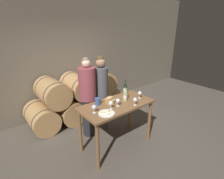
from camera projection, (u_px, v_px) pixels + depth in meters
ground_plane at (116, 145)px, 3.66m from camera, size 10.00×10.00×0.00m
stone_wall_back at (65, 54)px, 4.62m from camera, size 10.00×0.12×3.20m
barrel_stack at (78, 98)px, 4.58m from camera, size 2.60×0.90×1.18m
tasting_table at (117, 111)px, 3.37m from camera, size 1.43×0.71×0.95m
person_left at (88, 98)px, 3.71m from camera, size 0.36×0.36×1.76m
person_right at (101, 93)px, 3.91m from camera, size 0.31×0.31×1.75m
wine_bottle_red at (125, 89)px, 3.80m from camera, size 0.08×0.08×0.30m
wine_bottle_white at (125, 96)px, 3.44m from camera, size 0.08×0.08×0.30m
blue_crock at (98, 101)px, 3.26m from camera, size 0.11×0.11×0.13m
bread_basket at (110, 100)px, 3.38m from camera, size 0.21×0.21×0.12m
cheese_plate at (107, 113)px, 2.95m from camera, size 0.28×0.28×0.04m
wine_glass_far_left at (94, 107)px, 2.95m from camera, size 0.08×0.08×0.15m
wine_glass_left at (111, 103)px, 3.09m from camera, size 0.08×0.08×0.15m
wine_glass_center at (118, 101)px, 3.19m from camera, size 0.08×0.08×0.15m
wine_glass_right at (135, 100)px, 3.22m from camera, size 0.08×0.08×0.15m
wine_glass_far_right at (140, 93)px, 3.53m from camera, size 0.08×0.08×0.15m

